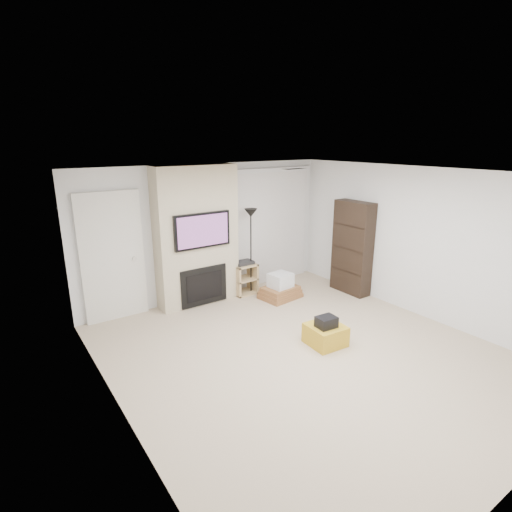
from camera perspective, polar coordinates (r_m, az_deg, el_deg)
floor at (r=5.85m, az=6.92°, el=-13.64°), size 5.00×5.50×0.00m
ceiling at (r=5.09m, az=7.89°, el=11.53°), size 5.00×5.50×0.00m
wall_back at (r=7.53m, az=-6.77°, el=3.46°), size 5.00×0.00×2.50m
wall_left at (r=4.20m, az=-19.19°, el=-7.99°), size 0.00×5.50×2.50m
wall_right at (r=7.21m, az=22.33°, el=1.75°), size 0.00×5.50×2.50m
hvac_vent at (r=5.96m, az=5.49°, el=12.26°), size 0.35×0.18×0.01m
ottoman at (r=6.07m, az=9.88°, el=-11.02°), size 0.54×0.54×0.30m
black_bag at (r=5.92m, az=10.02°, el=-9.26°), size 0.30×0.24×0.16m
fireplace_wall at (r=7.19m, az=-8.42°, el=2.68°), size 1.50×0.47×2.50m
entry_door at (r=6.91m, az=-19.81°, el=-0.26°), size 1.02×0.11×2.14m
vertical_blinds at (r=8.22m, az=2.05°, el=4.82°), size 1.98×0.10×2.37m
floor_lamp at (r=7.56m, az=-0.75°, el=4.12°), size 0.25×0.25×1.67m
av_stand at (r=7.78m, az=-1.73°, el=-2.95°), size 0.45×0.38×0.66m
box_stack at (r=7.62m, az=3.50°, el=-4.67°), size 0.79×0.63×0.49m
bookshelf at (r=7.92m, az=13.59°, el=1.15°), size 0.30×0.80×1.80m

